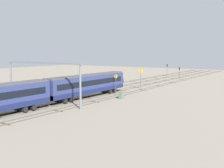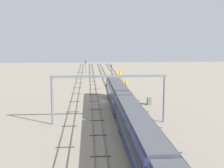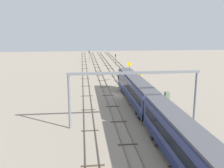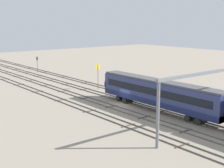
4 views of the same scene
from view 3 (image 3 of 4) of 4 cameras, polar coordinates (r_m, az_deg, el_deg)
The scene contains 11 objects.
ground_plane at distance 54.26m, azimuth 1.44°, elevation -2.48°, with size 210.89×210.89×0.00m, color gray.
track_near_foreground at distance 55.52m, azimuth 8.16°, elevation -2.18°, with size 194.89×2.40×0.16m.
track_with_train at distance 54.58m, azimuth 3.71°, elevation -2.33°, with size 194.89×2.40×0.16m.
track_middle at distance 53.99m, azimuth -0.86°, elevation -2.47°, with size 194.89×2.40×0.16m.
track_second_far at distance 53.74m, azimuth -5.50°, elevation -2.60°, with size 194.89×2.40×0.16m.
overhead_gantry at distance 36.30m, azimuth 4.95°, elevation -0.15°, with size 0.40×18.71×7.89m.
speed_sign_near_foreground at distance 67.01m, azimuth 3.82°, elevation 3.43°, with size 0.14×1.10×5.24m.
speed_sign_mid_trackside at distance 54.97m, azimuth 6.23°, elevation 0.75°, with size 0.14×0.82×4.54m.
signal_light_trackside_approach at distance 106.10m, azimuth -5.05°, elevation 6.43°, with size 0.31×0.32×4.76m.
signal_light_trackside_departure at distance 95.31m, azimuth 0.78°, elevation 5.66°, with size 0.31×0.32×4.33m.
relay_cabinet at distance 52.28m, azimuth 11.97°, elevation -2.50°, with size 1.17×0.79×1.44m.
Camera 3 is at (-51.95, 7.39, 13.81)m, focal length 41.58 mm.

